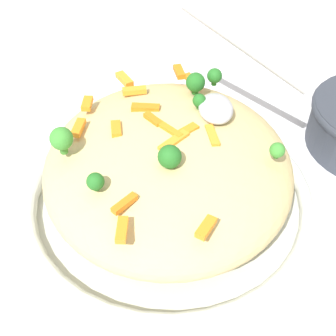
# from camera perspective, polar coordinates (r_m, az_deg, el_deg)

# --- Properties ---
(ground_plane) EXTENTS (2.40, 2.40, 0.00)m
(ground_plane) POSITION_cam_1_polar(r_m,az_deg,el_deg) (0.58, -0.00, -5.33)
(ground_plane) COLOR silver
(serving_bowl) EXTENTS (0.35, 0.35, 0.04)m
(serving_bowl) POSITION_cam_1_polar(r_m,az_deg,el_deg) (0.57, -0.00, -3.90)
(serving_bowl) COLOR silver
(serving_bowl) RESTS_ON ground_plane
(pasta_mound) EXTENTS (0.31, 0.29, 0.09)m
(pasta_mound) POSITION_cam_1_polar(r_m,az_deg,el_deg) (0.52, -0.00, 0.39)
(pasta_mound) COLOR #D1BA7A
(pasta_mound) RESTS_ON serving_bowl
(carrot_piece_0) EXTENTS (0.04, 0.03, 0.01)m
(carrot_piece_0) POSITION_cam_1_polar(r_m,az_deg,el_deg) (0.50, -0.22, 4.95)
(carrot_piece_0) COLOR orange
(carrot_piece_0) RESTS_ON pasta_mound
(carrot_piece_1) EXTENTS (0.03, 0.02, 0.01)m
(carrot_piece_1) POSITION_cam_1_polar(r_m,az_deg,el_deg) (0.59, -5.49, 11.06)
(carrot_piece_1) COLOR orange
(carrot_piece_1) RESTS_ON pasta_mound
(carrot_piece_2) EXTENTS (0.03, 0.02, 0.01)m
(carrot_piece_2) POSITION_cam_1_polar(r_m,az_deg,el_deg) (0.51, -1.91, 6.14)
(carrot_piece_2) COLOR orange
(carrot_piece_2) RESTS_ON pasta_mound
(carrot_piece_3) EXTENTS (0.01, 0.03, 0.01)m
(carrot_piece_3) POSITION_cam_1_polar(r_m,az_deg,el_deg) (0.57, -4.25, 9.69)
(carrot_piece_3) COLOR orange
(carrot_piece_3) RESTS_ON pasta_mound
(carrot_piece_4) EXTENTS (0.03, 0.01, 0.01)m
(carrot_piece_4) POSITION_cam_1_polar(r_m,az_deg,el_deg) (0.52, -11.19, 5.00)
(carrot_piece_4) COLOR orange
(carrot_piece_4) RESTS_ON pasta_mound
(carrot_piece_5) EXTENTS (0.03, 0.03, 0.01)m
(carrot_piece_5) POSITION_cam_1_polar(r_m,az_deg,el_deg) (0.43, -5.49, -4.46)
(carrot_piece_5) COLOR orange
(carrot_piece_5) RESTS_ON pasta_mound
(carrot_piece_6) EXTENTS (0.03, 0.02, 0.01)m
(carrot_piece_6) POSITION_cam_1_polar(r_m,az_deg,el_deg) (0.41, 4.80, -7.46)
(carrot_piece_6) COLOR orange
(carrot_piece_6) RESTS_ON pasta_mound
(carrot_piece_7) EXTENTS (0.03, 0.03, 0.01)m
(carrot_piece_7) POSITION_cam_1_polar(r_m,az_deg,el_deg) (0.50, 2.33, 4.66)
(carrot_piece_7) COLOR orange
(carrot_piece_7) RESTS_ON pasta_mound
(carrot_piece_8) EXTENTS (0.03, 0.01, 0.01)m
(carrot_piece_8) POSITION_cam_1_polar(r_m,az_deg,el_deg) (0.51, -6.54, 4.86)
(carrot_piece_8) COLOR orange
(carrot_piece_8) RESTS_ON pasta_mound
(carrot_piece_9) EXTENTS (0.01, 0.03, 0.01)m
(carrot_piece_9) POSITION_cam_1_polar(r_m,az_deg,el_deg) (0.54, -2.84, 7.56)
(carrot_piece_9) COLOR orange
(carrot_piece_9) RESTS_ON pasta_mound
(carrot_piece_10) EXTENTS (0.02, 0.01, 0.01)m
(carrot_piece_10) POSITION_cam_1_polar(r_m,az_deg,el_deg) (0.56, -10.13, 8.00)
(carrot_piece_10) COLOR orange
(carrot_piece_10) RESTS_ON pasta_mound
(carrot_piece_11) EXTENTS (0.04, 0.04, 0.01)m
(carrot_piece_11) POSITION_cam_1_polar(r_m,az_deg,el_deg) (0.49, 0.73, 3.38)
(carrot_piece_11) COLOR orange
(carrot_piece_11) RESTS_ON pasta_mound
(carrot_piece_12) EXTENTS (0.04, 0.01, 0.01)m
(carrot_piece_12) POSITION_cam_1_polar(r_m,az_deg,el_deg) (0.50, 5.60, 3.92)
(carrot_piece_12) COLOR orange
(carrot_piece_12) RESTS_ON pasta_mound
(carrot_piece_13) EXTENTS (0.03, 0.02, 0.01)m
(carrot_piece_13) POSITION_cam_1_polar(r_m,az_deg,el_deg) (0.59, 3.06, 10.95)
(carrot_piece_13) COLOR orange
(carrot_piece_13) RESTS_ON pasta_mound
(carrot_piece_14) EXTENTS (0.03, 0.02, 0.01)m
(carrot_piece_14) POSITION_cam_1_polar(r_m,az_deg,el_deg) (0.61, 1.41, 12.01)
(carrot_piece_14) COLOR orange
(carrot_piece_14) RESTS_ON pasta_mound
(carrot_piece_15) EXTENTS (0.03, 0.01, 0.01)m
(carrot_piece_15) POSITION_cam_1_polar(r_m,az_deg,el_deg) (0.41, -5.82, -7.73)
(carrot_piece_15) COLOR orange
(carrot_piece_15) RESTS_ON pasta_mound
(broccoli_floret_0) EXTENTS (0.02, 0.02, 0.03)m
(broccoli_floret_0) POSITION_cam_1_polar(r_m,az_deg,el_deg) (0.56, 3.48, 10.67)
(broccoli_floret_0) COLOR #205B1C
(broccoli_floret_0) RESTS_ON pasta_mound
(broccoli_floret_1) EXTENTS (0.02, 0.02, 0.02)m
(broccoli_floret_1) POSITION_cam_1_polar(r_m,az_deg,el_deg) (0.58, 5.87, 11.43)
(broccoli_floret_1) COLOR #205B1C
(broccoli_floret_1) RESTS_ON pasta_mound
(broccoli_floret_2) EXTENTS (0.02, 0.02, 0.03)m
(broccoli_floret_2) POSITION_cam_1_polar(r_m,az_deg,el_deg) (0.45, 0.14, 1.41)
(broccoli_floret_2) COLOR #205B1C
(broccoli_floret_2) RESTS_ON pasta_mound
(broccoli_floret_3) EXTENTS (0.02, 0.02, 0.02)m
(broccoli_floret_3) POSITION_cam_1_polar(r_m,az_deg,el_deg) (0.44, -9.11, -1.71)
(broccoli_floret_3) COLOR #205B1C
(broccoli_floret_3) RESTS_ON pasta_mound
(broccoli_floret_4) EXTENTS (0.02, 0.02, 0.03)m
(broccoli_floret_4) POSITION_cam_1_polar(r_m,az_deg,el_deg) (0.49, -13.23, 3.56)
(broccoli_floret_4) COLOR #377928
(broccoli_floret_4) RESTS_ON pasta_mound
(broccoli_floret_5) EXTENTS (0.02, 0.02, 0.02)m
(broccoli_floret_5) POSITION_cam_1_polar(r_m,az_deg,el_deg) (0.53, 3.96, 8.42)
(broccoli_floret_5) COLOR #205B1C
(broccoli_floret_5) RESTS_ON pasta_mound
(broccoli_floret_6) EXTENTS (0.02, 0.02, 0.02)m
(broccoli_floret_6) POSITION_cam_1_polar(r_m,az_deg,el_deg) (0.49, 13.56, 2.17)
(broccoli_floret_6) COLOR #377928
(broccoli_floret_6) RESTS_ON pasta_mound
(serving_spoon) EXTENTS (0.15, 0.15, 0.09)m
(serving_spoon) POSITION_cam_1_polar(r_m,az_deg,el_deg) (0.55, 7.53, 10.45)
(serving_spoon) COLOR #B7B7BC
(serving_spoon) RESTS_ON pasta_mound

